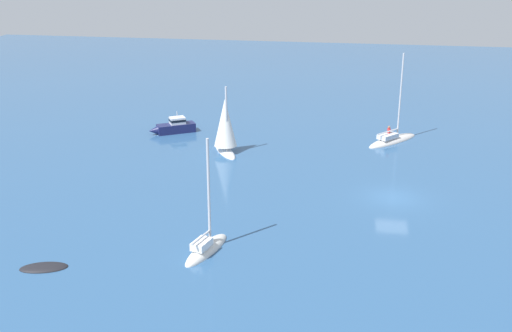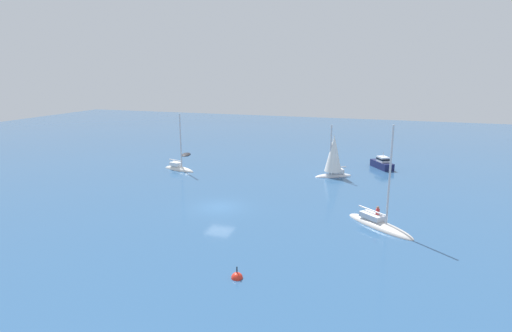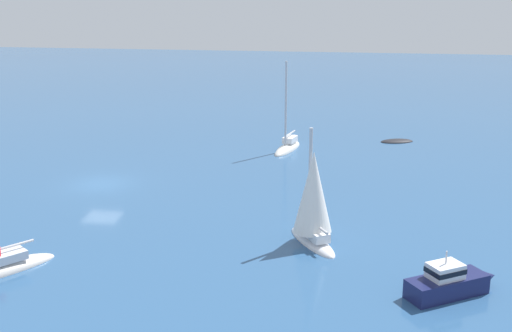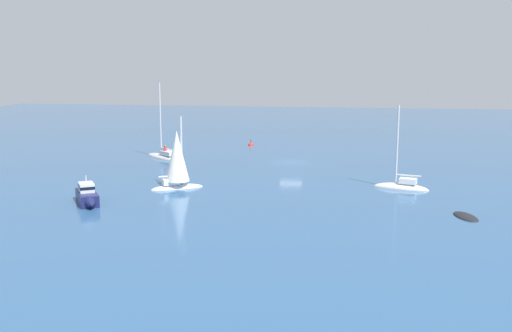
# 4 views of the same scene
# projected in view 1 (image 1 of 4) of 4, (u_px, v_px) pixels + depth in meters

# --- Properties ---
(ground_plane) EXTENTS (160.00, 160.00, 0.00)m
(ground_plane) POSITION_uv_depth(u_px,v_px,m) (394.00, 198.00, 48.94)
(ground_plane) COLOR #2D5684
(ketch) EXTENTS (2.55, 5.12, 8.00)m
(ketch) POSITION_uv_depth(u_px,v_px,m) (206.00, 248.00, 40.42)
(ketch) COLOR silver
(ketch) RESTS_ON ground
(yacht) EXTENTS (3.46, 4.75, 6.88)m
(yacht) POSITION_uv_depth(u_px,v_px,m) (225.00, 128.00, 58.71)
(yacht) COLOR white
(yacht) RESTS_ON ground
(rib) EXTENTS (3.21, 2.16, 0.46)m
(rib) POSITION_uv_depth(u_px,v_px,m) (44.00, 268.00, 38.37)
(rib) COLOR black
(rib) RESTS_ON ground
(yacht_1) EXTENTS (5.75, 6.41, 9.30)m
(yacht_1) POSITION_uv_depth(u_px,v_px,m) (392.00, 140.00, 62.73)
(yacht_1) COLOR silver
(yacht_1) RESTS_ON ground
(powerboat) EXTENTS (4.78, 3.59, 2.28)m
(powerboat) POSITION_uv_depth(u_px,v_px,m) (174.00, 127.00, 65.47)
(powerboat) COLOR #191E4C
(powerboat) RESTS_ON ground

